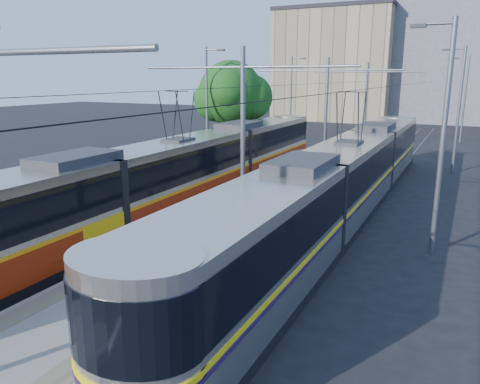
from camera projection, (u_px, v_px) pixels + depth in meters
The scene contains 13 objects.
ground at pixel (117, 304), 12.97m from camera, with size 160.00×160.00×0.00m, color black.
platform at pixel (309, 180), 27.74m from camera, with size 4.00×50.00×0.30m, color gray.
tactile_strip_left at pixel (286, 175), 28.32m from camera, with size 0.70×50.00×0.01m, color gray.
tactile_strip_right at pixel (333, 180), 27.08m from camera, with size 0.70×50.00×0.01m, color gray.
rails at pixel (309, 182), 27.77m from camera, with size 8.71×70.00×0.03m.
tram_left at pixel (179, 175), 21.65m from camera, with size 2.43×31.32×5.50m.
tram_right at pixel (347, 176), 20.72m from camera, with size 2.43×31.26×5.50m.
catenary at pixel (295, 108), 24.21m from camera, with size 9.20×70.00×7.00m.
street_lamps at pixel (330, 107), 30.25m from camera, with size 15.18×38.22×8.00m.
shelter at pixel (302, 169), 24.84m from camera, with size 0.78×1.04×2.06m.
tree at pixel (236, 94), 32.86m from camera, with size 5.00×4.62×7.26m.
building_left at pixel (338, 65), 67.64m from camera, with size 16.32×12.24×15.43m.
building_centre at pixel (460, 58), 64.05m from camera, with size 18.36×14.28×17.14m.
Camera 1 is at (8.30, -9.11, 6.15)m, focal length 35.00 mm.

